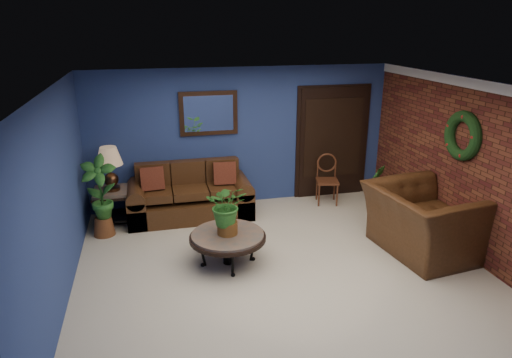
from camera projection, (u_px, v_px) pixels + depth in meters
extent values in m
plane|color=beige|center=(280.00, 266.00, 6.38)|extent=(5.50, 5.50, 0.00)
cube|color=navy|center=(242.00, 137.00, 8.27)|extent=(5.50, 0.04, 2.50)
cube|color=navy|center=(57.00, 200.00, 5.36)|extent=(0.04, 5.00, 2.50)
cube|color=brown|center=(464.00, 167.00, 6.58)|extent=(0.04, 5.00, 2.50)
cube|color=silver|center=(283.00, 85.00, 5.56)|extent=(5.50, 5.00, 0.02)
cube|color=white|center=(475.00, 84.00, 6.19)|extent=(0.03, 5.00, 0.14)
cube|color=#452817|center=(209.00, 113.00, 7.95)|extent=(1.02, 0.06, 0.77)
cube|color=black|center=(332.00, 143.00, 8.69)|extent=(1.44, 0.06, 2.18)
torus|color=black|center=(463.00, 136.00, 6.46)|extent=(0.16, 0.72, 0.72)
cube|color=#452613|center=(191.00, 207.00, 7.93)|extent=(2.11, 0.91, 0.34)
cube|color=#452613|center=(188.00, 184.00, 8.13)|extent=(1.80, 0.25, 0.86)
cube|color=#452613|center=(154.00, 194.00, 7.64)|extent=(0.58, 0.62, 0.13)
cube|color=#452613|center=(190.00, 191.00, 7.78)|extent=(0.58, 0.62, 0.13)
cube|color=#452613|center=(225.00, 188.00, 7.91)|extent=(0.58, 0.62, 0.13)
cube|color=#452613|center=(137.00, 209.00, 7.71)|extent=(0.31, 0.91, 0.48)
cube|color=#452613|center=(241.00, 199.00, 8.11)|extent=(0.31, 0.91, 0.48)
cube|color=maroon|center=(152.00, 179.00, 7.59)|extent=(0.38, 0.11, 0.38)
cube|color=maroon|center=(225.00, 173.00, 7.86)|extent=(0.38, 0.11, 0.38)
cylinder|color=#4F4A45|center=(228.00, 235.00, 6.31)|extent=(1.01, 1.01, 0.05)
cylinder|color=black|center=(228.00, 237.00, 6.32)|extent=(1.07, 1.07, 0.05)
cylinder|color=black|center=(228.00, 250.00, 6.39)|extent=(0.14, 0.14, 0.41)
cube|color=#4F4A45|center=(113.00, 191.00, 7.57)|extent=(0.61, 0.61, 0.05)
cube|color=black|center=(113.00, 194.00, 7.58)|extent=(0.65, 0.65, 0.04)
cube|color=black|center=(115.00, 216.00, 7.72)|extent=(0.55, 0.55, 0.03)
cylinder|color=black|center=(97.00, 214.00, 7.37)|extent=(0.03, 0.03, 0.57)
cylinder|color=black|center=(130.00, 211.00, 7.48)|extent=(0.03, 0.03, 0.57)
cylinder|color=black|center=(100.00, 203.00, 7.84)|extent=(0.03, 0.03, 0.57)
cylinder|color=black|center=(130.00, 200.00, 7.96)|extent=(0.03, 0.03, 0.57)
cylinder|color=#452817|center=(112.00, 188.00, 7.55)|extent=(0.26, 0.26, 0.05)
sphere|color=#452817|center=(112.00, 181.00, 7.51)|extent=(0.23, 0.23, 0.23)
cylinder|color=#452817|center=(110.00, 170.00, 7.45)|extent=(0.03, 0.03, 0.30)
cone|color=#9C7B5B|center=(109.00, 157.00, 7.38)|extent=(0.43, 0.43, 0.30)
cube|color=brown|center=(327.00, 181.00, 8.46)|extent=(0.47, 0.47, 0.04)
torus|color=brown|center=(327.00, 163.00, 8.53)|extent=(0.37, 0.12, 0.37)
cylinder|color=brown|center=(319.00, 196.00, 8.37)|extent=(0.03, 0.03, 0.41)
cylinder|color=brown|center=(337.00, 196.00, 8.37)|extent=(0.03, 0.03, 0.41)
cylinder|color=brown|center=(317.00, 189.00, 8.69)|extent=(0.03, 0.03, 0.41)
cylinder|color=brown|center=(334.00, 189.00, 8.69)|extent=(0.03, 0.03, 0.41)
imported|color=#452613|center=(424.00, 221.00, 6.62)|extent=(1.49, 1.65, 0.98)
cylinder|color=brown|center=(227.00, 228.00, 6.27)|extent=(0.28, 0.28, 0.18)
imported|color=#1B581B|center=(227.00, 205.00, 6.16)|extent=(0.62, 0.56, 0.60)
cylinder|color=brown|center=(374.00, 199.00, 8.50)|extent=(0.26, 0.26, 0.20)
imported|color=#1B581B|center=(375.00, 181.00, 8.38)|extent=(0.35, 0.28, 0.62)
cylinder|color=brown|center=(104.00, 226.00, 7.26)|extent=(0.34, 0.34, 0.30)
imported|color=#1B581B|center=(100.00, 189.00, 7.06)|extent=(0.63, 0.50, 1.06)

